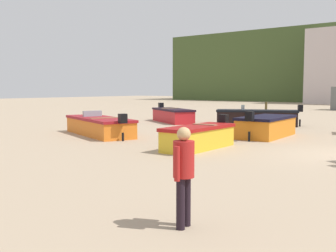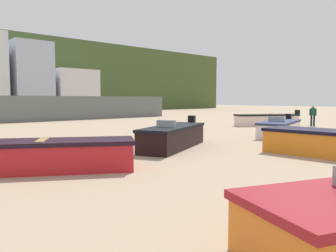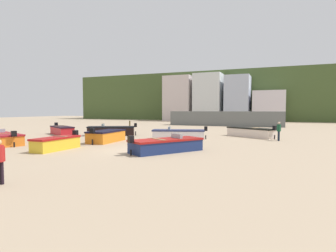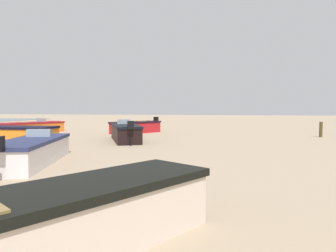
{
  "view_description": "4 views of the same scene",
  "coord_description": "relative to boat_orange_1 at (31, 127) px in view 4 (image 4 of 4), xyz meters",
  "views": [
    {
      "loc": [
        3.24,
        -13.86,
        2.22
      ],
      "look_at": [
        -8.56,
        1.39,
        0.43
      ],
      "focal_mm": 43.22,
      "sensor_mm": 36.0,
      "label": 1
    },
    {
      "loc": [
        -16.68,
        -1.79,
        2.06
      ],
      "look_at": [
        -4.99,
        11.35,
        0.63
      ],
      "focal_mm": 35.15,
      "sensor_mm": 36.0,
      "label": 2
    },
    {
      "loc": [
        8.63,
        -15.25,
        2.64
      ],
      "look_at": [
        -1.62,
        9.94,
        1.02
      ],
      "focal_mm": 29.2,
      "sensor_mm": 36.0,
      "label": 3
    },
    {
      "loc": [
        9.12,
        14.38,
        1.87
      ],
      "look_at": [
        -3.61,
        11.73,
        1.12
      ],
      "focal_mm": 31.66,
      "sensor_mm": 36.0,
      "label": 4
    }
  ],
  "objects": [
    {
      "name": "boat_white_2",
      "position": [
        11.38,
        8.48,
        0.0
      ],
      "size": [
        4.97,
        2.81,
        1.17
      ],
      "rotation": [
        0.0,
        0.0,
        1.87
      ],
      "color": "white",
      "rests_on": "ground"
    },
    {
      "name": "boat_orange_1",
      "position": [
        0.0,
        0.0,
        0.0
      ],
      "size": [
        5.32,
        3.32,
        1.16
      ],
      "rotation": [
        0.0,
        0.0,
        1.21
      ],
      "color": "orange",
      "rests_on": "ground"
    },
    {
      "name": "boat_orange_6",
      "position": [
        6.62,
        4.22,
        0.05
      ],
      "size": [
        1.89,
        4.05,
        1.27
      ],
      "rotation": [
        0.0,
        0.0,
        0.06
      ],
      "color": "orange",
      "rests_on": "ground"
    },
    {
      "name": "boat_black_7",
      "position": [
        3.83,
        9.1,
        0.05
      ],
      "size": [
        4.85,
        3.31,
        1.27
      ],
      "rotation": [
        0.0,
        0.0,
        2.03
      ],
      "color": "black",
      "rests_on": "ground"
    },
    {
      "name": "mooring_post_near_water",
      "position": [
        -0.91,
        21.0,
        0.07
      ],
      "size": [
        0.21,
        0.21,
        1.02
      ],
      "primitive_type": "cylinder",
      "color": "#473B1E",
      "rests_on": "ground"
    },
    {
      "name": "boat_cream_3",
      "position": [
        17.23,
        12.91,
        0.03
      ],
      "size": [
        4.88,
        3.69,
        1.23
      ],
      "rotation": [
        0.0,
        0.0,
        1.02
      ],
      "color": "beige",
      "rests_on": "ground"
    },
    {
      "name": "boat_red_5",
      "position": [
        -1.64,
        7.99,
        0.02
      ],
      "size": [
        4.31,
        3.37,
        1.21
      ],
      "rotation": [
        0.0,
        0.0,
        4.17
      ],
      "color": "red",
      "rests_on": "ground"
    }
  ]
}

